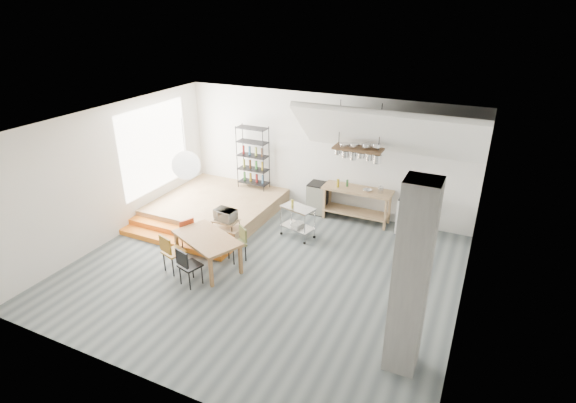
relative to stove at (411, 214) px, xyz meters
The scene contains 26 objects.
floor 4.05m from the stove, 128.38° to the right, with size 8.00×8.00×0.00m, color #4E575B.
wall_back 2.76m from the stove, behind, with size 8.00×0.04×3.20m, color silver.
wall_left 7.31m from the stove, 154.10° to the right, with size 0.04×7.00×3.20m, color silver.
wall_right 3.67m from the stove, 64.58° to the right, with size 0.04×7.00×3.20m, color silver.
ceiling 4.86m from the stove, 128.38° to the right, with size 8.00×7.00×0.02m, color white.
slope_ceiling 2.20m from the stove, 159.90° to the right, with size 4.40×1.80×0.15m, color white.
window_pane 6.82m from the stove, 165.66° to the right, with size 0.02×2.50×2.20m, color white.
platform 5.14m from the stove, 166.98° to the right, with size 3.00×3.00×0.40m, color #966F4B.
step_lower 5.90m from the stove, 148.15° to the right, with size 3.00×0.35×0.13m, color orange.
step_upper 5.72m from the stove, 151.14° to the right, with size 3.00×0.35×0.27m, color orange.
concrete_column 4.86m from the stove, 80.25° to the right, with size 0.50×0.50×3.20m, color slate.
kitchen_counter 1.41m from the stove, behind, with size 1.80×0.60×0.91m.
stove is the anchor object (origin of this frame).
pot_rack 2.04m from the stove, behind, with size 1.20×0.50×1.43m.
wire_shelving 4.58m from the stove, behind, with size 0.88×0.38×1.80m.
microwave_shelf 4.58m from the stove, 148.33° to the right, with size 0.60×0.40×0.16m.
paper_lantern 5.61m from the stove, 141.74° to the right, with size 0.60×0.60×0.60m, color white.
dining_table 5.09m from the stove, 135.78° to the right, with size 1.76×1.41×0.73m.
chair_mustard 5.85m from the stove, 136.16° to the right, with size 0.51×0.51×0.89m.
chair_black 5.63m from the stove, 129.82° to the right, with size 0.49×0.49×0.86m.
chair_olive 4.37m from the stove, 136.72° to the right, with size 0.50×0.50×0.79m.
chair_red 5.51m from the stove, 144.87° to the right, with size 0.50×0.50×0.83m.
rolling_cart 2.84m from the stove, 148.95° to the right, with size 0.89×0.65×0.80m.
mini_fridge 2.50m from the stove, behind, with size 0.50×0.50×0.85m, color black.
microwave 4.59m from the stove, 148.33° to the right, with size 0.50×0.34×0.28m, color beige.
bowl 1.21m from the stove, behind, with size 0.22×0.22×0.05m, color silver.
Camera 1 is at (4.02, -7.27, 5.37)m, focal length 28.00 mm.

